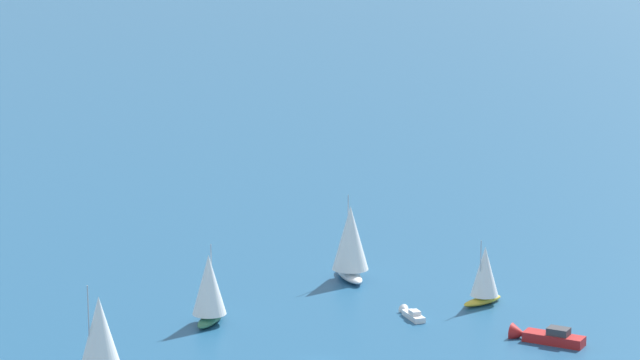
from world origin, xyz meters
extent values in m
ellipsoid|color=white|center=(35.14, -16.14, 0.68)|extent=(9.86, 3.23, 1.36)
cylinder|color=#B2B2B7|center=(35.87, -16.18, 6.95)|extent=(0.14, 0.14, 11.19)
cone|color=white|center=(34.66, -16.12, 6.39)|extent=(5.62, 5.62, 9.51)
cube|color=#B21E1E|center=(-1.15, -30.39, 0.61)|extent=(7.22, 6.92, 1.21)
cone|color=#B21E1E|center=(2.27, -27.25, 0.61)|extent=(3.07, 3.10, 2.43)
cube|color=#38383D|center=(-1.57, -30.77, 1.67)|extent=(3.27, 3.22, 0.91)
ellipsoid|color=gold|center=(17.21, -29.22, 0.49)|extent=(4.48, 7.29, 0.99)
cylinder|color=#B2B2B7|center=(17.01, -28.73, 5.05)|extent=(0.14, 0.14, 8.13)
cone|color=white|center=(17.34, -29.55, 4.65)|extent=(5.06, 5.06, 6.91)
cylinder|color=#B2B2B7|center=(-0.79, 27.18, 6.94)|extent=(0.14, 0.14, 11.17)
cone|color=white|center=(-0.60, 25.98, 6.39)|extent=(6.13, 6.13, 9.49)
cube|color=white|center=(13.86, -17.65, 0.37)|extent=(4.61, 1.58, 0.73)
cone|color=white|center=(16.66, -17.58, 0.37)|extent=(1.21, 1.49, 1.46)
cube|color=silver|center=(13.52, -17.66, 1.01)|extent=(1.63, 1.21, 0.55)
ellipsoid|color=#33704C|center=(20.61, 8.34, 0.57)|extent=(8.08, 6.29, 1.14)
cylinder|color=#B2B2B7|center=(21.12, 8.01, 5.81)|extent=(0.14, 0.14, 9.35)
cone|color=white|center=(20.27, 8.56, 5.35)|extent=(6.18, 6.18, 7.95)
camera|label=1|loc=(-140.39, 46.31, 51.81)|focal=73.50mm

